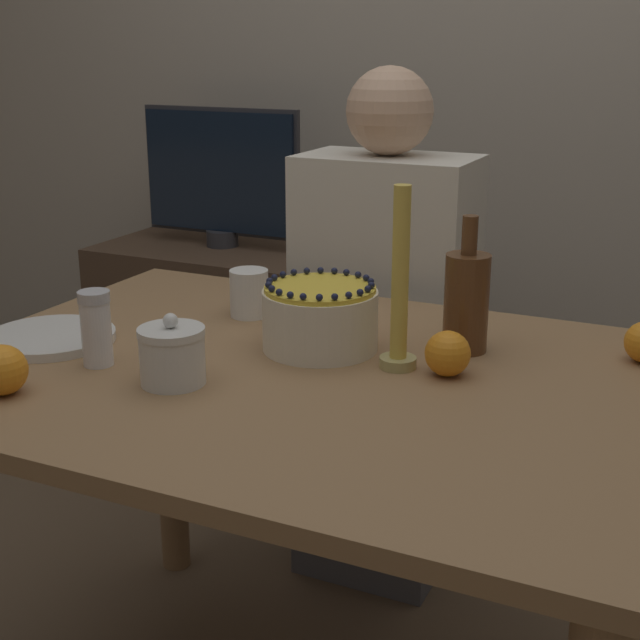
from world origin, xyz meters
The scene contains 14 objects.
wall_behind centered at (0.00, 1.40, 1.30)m, with size 8.00×0.05×2.60m.
dining_table centered at (0.00, 0.00, 0.63)m, with size 1.23×0.91×0.76m.
cake centered at (-0.01, 0.10, 0.81)m, with size 0.20×0.20×0.13m.
sugar_bowl centered at (-0.15, -0.15, 0.80)m, with size 0.11×0.11×0.12m.
sugar_shaker centered at (-0.31, -0.13, 0.82)m, with size 0.05×0.05×0.13m.
plate_stack centered at (-0.47, -0.07, 0.76)m, with size 0.23×0.23×0.02m.
candle centered at (0.15, 0.07, 0.88)m, with size 0.06×0.06×0.30m.
bottle centered at (0.22, 0.20, 0.85)m, with size 0.08×0.08×0.24m.
cup centered at (-0.22, 0.22, 0.80)m, with size 0.08×0.08×0.09m.
orange_fruit_0 centered at (-0.36, -0.30, 0.79)m, with size 0.08×0.08×0.08m.
orange_fruit_1 centered at (0.23, 0.07, 0.79)m, with size 0.07×0.07×0.07m.
person_man_blue_shirt centered at (-0.10, 0.65, 0.53)m, with size 0.40×0.34×1.22m.
side_cabinet centered at (-0.83, 1.12, 0.33)m, with size 0.76×0.48×0.65m.
tv_monitor centered at (-0.83, 1.12, 0.88)m, with size 0.54×0.10×0.43m.
Camera 1 is at (0.62, -1.24, 1.28)m, focal length 50.00 mm.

